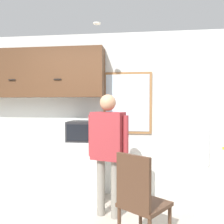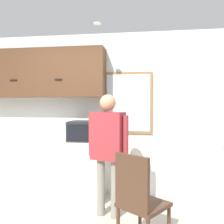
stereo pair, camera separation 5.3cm
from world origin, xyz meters
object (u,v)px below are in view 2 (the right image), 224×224
object	(u,v)px
refrigerator	(217,149)
chair	(138,198)
microwave	(84,131)
person	(108,142)

from	to	relation	value
refrigerator	chair	xyz separation A→B (m)	(-1.08, -1.20, -0.32)
microwave	refrigerator	size ratio (longest dim) A/B	0.28
refrigerator	chair	world-z (taller)	refrigerator
microwave	refrigerator	bearing A→B (deg)	-1.85
refrigerator	chair	distance (m)	1.65
microwave	chair	xyz separation A→B (m)	(0.91, -1.27, -0.54)
microwave	refrigerator	distance (m)	2.00
person	refrigerator	size ratio (longest dim) A/B	0.95
person	chair	bearing A→B (deg)	-41.53
microwave	person	distance (m)	0.73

